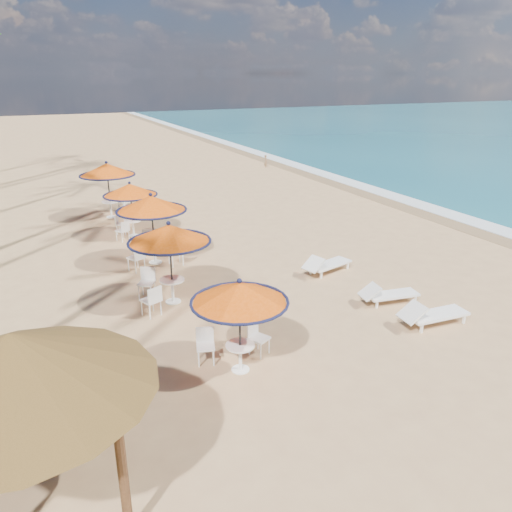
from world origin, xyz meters
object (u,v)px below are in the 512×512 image
Objects in this scene: station_1 at (167,241)px; station_2 at (152,212)px; station_4 at (109,175)px; lounger_far at (326,264)px; station_0 at (239,300)px; palapa at (15,364)px; lounger_mid at (387,294)px; station_3 at (129,196)px; lounger_near at (431,314)px.

station_1 is 3.40m from station_2.
station_4 reaches higher than lounger_far.
palapa is (-4.25, -2.15, 0.80)m from station_0.
station_4 is at bearing 122.05° from lounger_mid.
palapa is (-9.44, -3.49, 2.20)m from lounger_mid.
station_0 is 0.99× the size of station_3.
station_3 is at bearing 72.35° from palapa.
station_1 is 10.05m from station_4.
station_3 is at bearing 119.92° from lounger_near.
station_2 reaches higher than lounger_near.
lounger_far is at bearing 34.30° from palapa.
lounger_mid is (5.23, -6.06, -1.53)m from station_2.
station_3 is 0.58× the size of palapa.
station_4 is (0.14, 10.04, 0.11)m from station_1.
station_2 is at bearing 66.22° from palapa.
station_2 is at bearing -88.86° from station_3.
palapa is at bearing -113.78° from station_2.
palapa is (-9.62, -1.92, 2.16)m from lounger_near.
station_3 is (-0.11, 10.85, -0.05)m from station_0.
station_4 is (-0.31, 14.06, 0.28)m from station_0.
lounger_far is at bearing 105.81° from lounger_mid.
station_0 is 0.89× the size of station_2.
palapa is (-4.21, -9.54, 0.66)m from station_2.
lounger_near is at bearing -98.43° from lounger_far.
station_2 is 1.28× the size of lounger_far.
lounger_mid is at bearing -25.44° from station_1.
station_0 is 10.85m from station_3.
station_1 is 0.63× the size of palapa.
station_1 is at bearing -92.83° from station_3.
station_0 is 5.54m from lounger_near.
station_0 is 4.05m from station_1.
station_1 is 7.36m from lounger_near.
station_2 is 1.26× the size of lounger_near.
lounger_near is at bearing -2.42° from station_0.
station_2 reaches higher than station_3.
station_1 is at bearing 58.38° from palapa.
station_3 reaches higher than lounger_far.
lounger_far is 11.23m from palapa.
station_2 is (0.41, 3.37, -0.04)m from station_1.
station_0 is 1.22× the size of lounger_mid.
station_1 is at bearing -96.88° from station_2.
palapa is at bearing -153.18° from station_0.
station_4 reaches higher than lounger_near.
station_4 is (-0.20, 3.21, 0.33)m from station_3.
station_0 is at bearing -83.60° from station_1.
lounger_near is 1.01× the size of lounger_far.
station_1 is at bearing 165.06° from lounger_far.
lounger_far is at bearing -62.73° from station_4.
station_2 is at bearing 139.51° from lounger_mid.
station_4 is at bearing 92.28° from station_2.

